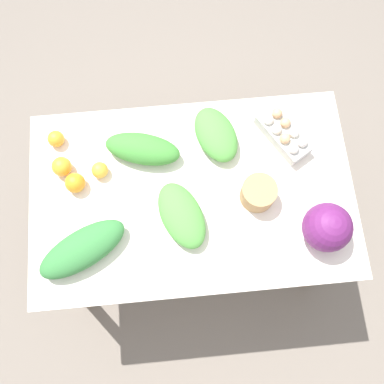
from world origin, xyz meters
The scene contains 13 objects.
ground_plane centered at (0.00, 0.00, 0.00)m, with size 8.00×8.00×0.00m, color #70665B.
dining_table centered at (0.00, 0.00, 0.64)m, with size 1.31×0.81×0.75m.
cabbage_purple centered at (-0.49, 0.21, 0.84)m, with size 0.19×0.19×0.19m, color #601E5B.
egg_carton centered at (-0.40, -0.21, 0.79)m, with size 0.22×0.27×0.09m.
paper_bag centered at (-0.26, 0.04, 0.80)m, with size 0.14×0.14×0.10m, color #A87F51.
greens_bunch_scallion centered at (0.18, -0.19, 0.79)m, with size 0.31×0.13×0.10m, color #3D8433.
greens_bunch_dandelion centered at (0.05, 0.10, 0.79)m, with size 0.28×0.16×0.08m, color #4C933D.
greens_bunch_kale centered at (0.43, 0.19, 0.80)m, with size 0.36×0.15×0.10m, color #337538.
greens_bunch_beet_tops centered at (-0.12, -0.23, 0.79)m, with size 0.25×0.16×0.09m, color #4C933D.
orange_0 centered at (0.54, -0.28, 0.78)m, with size 0.07×0.07×0.07m, color orange.
orange_1 centered at (0.51, -0.15, 0.79)m, with size 0.08×0.08×0.08m, color orange.
orange_2 centered at (0.36, -0.12, 0.78)m, with size 0.07×0.07×0.07m, color #F9A833.
orange_3 centered at (0.46, -0.07, 0.79)m, with size 0.08×0.08×0.08m, color orange.
Camera 1 is at (0.05, 0.48, 2.40)m, focal length 40.00 mm.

